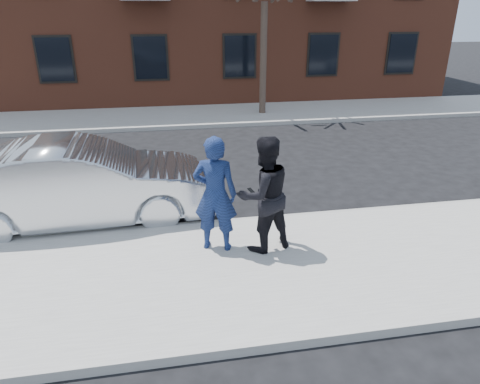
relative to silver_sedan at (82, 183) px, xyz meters
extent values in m
plane|color=black|center=(1.20, -2.30, -0.85)|extent=(100.00, 100.00, 0.00)
cube|color=gray|center=(1.20, -2.55, -0.78)|extent=(50.00, 3.50, 0.15)
cube|color=#999691|center=(1.20, -0.75, -0.78)|extent=(50.00, 0.10, 0.15)
cube|color=gray|center=(1.20, 8.95, -0.78)|extent=(50.00, 3.50, 0.15)
cube|color=#999691|center=(1.20, 7.15, -0.78)|extent=(50.00, 0.10, 0.15)
cube|color=black|center=(5.10, 10.64, 1.35)|extent=(1.30, 0.06, 1.70)
cube|color=black|center=(12.70, 10.64, 1.35)|extent=(1.30, 0.06, 1.70)
cylinder|color=#3C2C23|center=(5.70, 8.70, 1.40)|extent=(0.26, 0.26, 4.20)
imported|color=#B7BABF|center=(0.00, 0.00, 0.00)|extent=(5.25, 2.06, 1.70)
imported|color=navy|center=(2.48, -1.78, 0.33)|extent=(0.86, 0.69, 2.05)
cube|color=black|center=(2.50, -1.55, 0.55)|extent=(0.10, 0.14, 0.08)
imported|color=black|center=(3.30, -1.92, 0.32)|extent=(1.18, 1.03, 2.04)
cube|color=black|center=(3.10, -1.80, 0.36)|extent=(0.12, 0.15, 0.06)
camera|label=1|loc=(1.74, -8.39, 3.21)|focal=32.00mm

